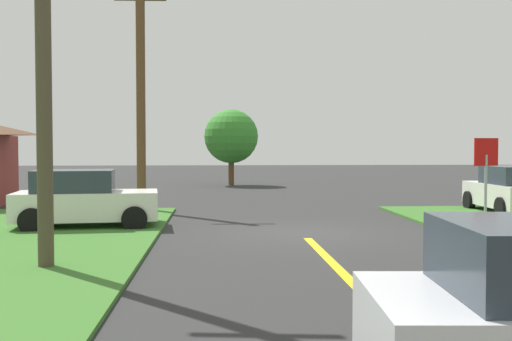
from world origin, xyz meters
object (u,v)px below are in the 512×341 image
utility_pole_mid (141,93)px  oak_tree_left (231,137)px  car_on_crossroad (511,190)px  parked_car_near_building (84,199)px  stop_sign (486,168)px  utility_pole_near (43,23)px

utility_pole_mid → oak_tree_left: size_ratio=1.80×
car_on_crossroad → parked_car_near_building: (-13.49, -2.60, 0.00)m
parked_car_near_building → utility_pole_mid: (1.04, 4.40, 3.32)m
stop_sign → utility_pole_near: bearing=6.0°
utility_pole_near → car_on_crossroad: bearing=32.8°
utility_pole_mid → parked_car_near_building: bearing=-103.3°
parked_car_near_building → oak_tree_left: (4.54, 18.51, 2.08)m
car_on_crossroad → oak_tree_left: 18.37m
stop_sign → car_on_crossroad: stop_sign is taller
stop_sign → parked_car_near_building: 10.69m
car_on_crossroad → parked_car_near_building: 13.74m
car_on_crossroad → parked_car_near_building: same height
parked_car_near_building → utility_pole_mid: utility_pole_mid is taller
car_on_crossroad → parked_car_near_building: bearing=102.8°
parked_car_near_building → utility_pole_mid: bearing=70.6°
stop_sign → car_on_crossroad: bearing=-136.6°
stop_sign → oak_tree_left: size_ratio=0.55×
stop_sign → utility_pole_near: size_ratio=0.29×
parked_car_near_building → utility_pole_near: 6.82m
utility_pole_mid → car_on_crossroad: bearing=-8.2°
stop_sign → parked_car_near_building: size_ratio=0.62×
utility_pole_near → utility_pole_mid: bearing=87.3°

